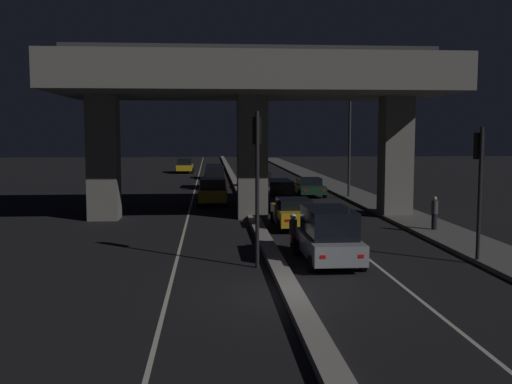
{
  "coord_description": "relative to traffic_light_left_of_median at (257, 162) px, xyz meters",
  "views": [
    {
      "loc": [
        -2.34,
        -16.99,
        4.75
      ],
      "look_at": [
        0.64,
        21.7,
        0.88
      ],
      "focal_mm": 42.0,
      "sensor_mm": 36.0,
      "label": 1
    }
  ],
  "objects": [
    {
      "name": "car_dark_red_second_oncoming",
      "position": [
        -1.23,
        30.25,
        -2.74
      ],
      "size": [
        1.95,
        4.19,
        1.89
      ],
      "rotation": [
        0.0,
        0.0,
        -1.59
      ],
      "color": "#591414",
      "rests_on": "ground_plane"
    },
    {
      "name": "median_divider",
      "position": [
        0.7,
        31.24,
        -3.61
      ],
      "size": [
        0.61,
        126.0,
        0.23
      ],
      "primitive_type": "cube",
      "color": "gray",
      "rests_on": "ground_plane"
    },
    {
      "name": "car_silver_lead",
      "position": [
        2.67,
        0.54,
        -2.7
      ],
      "size": [
        2.0,
        4.33,
        1.99
      ],
      "rotation": [
        0.0,
        0.0,
        1.58
      ],
      "color": "gray",
      "rests_on": "ground_plane"
    },
    {
      "name": "car_taxi_yellow_fourth_oncoming",
      "position": [
        -4.59,
        50.22,
        -2.86
      ],
      "size": [
        2.02,
        4.57,
        1.63
      ],
      "rotation": [
        0.0,
        0.0,
        -1.58
      ],
      "color": "gold",
      "rests_on": "ground_plane"
    },
    {
      "name": "pedestrian_on_sidewalk",
      "position": [
        8.95,
        6.57,
        -2.77
      ],
      "size": [
        0.31,
        0.31,
        1.57
      ],
      "color": "black",
      "rests_on": "sidewalk_right"
    },
    {
      "name": "lane_line_right_inner",
      "position": [
        4.31,
        31.24,
        -3.72
      ],
      "size": [
        0.12,
        126.0,
        0.0
      ],
      "primitive_type": "cube",
      "color": "beige",
      "rests_on": "ground_plane"
    },
    {
      "name": "car_taxi_yellow_fifth",
      "position": [
        2.54,
        29.57,
        -2.97
      ],
      "size": [
        2.16,
        4.56,
        1.43
      ],
      "rotation": [
        0.0,
        0.0,
        1.61
      ],
      "color": "gold",
      "rests_on": "ground_plane"
    },
    {
      "name": "motorcycle_blue_filtering_mid",
      "position": [
        1.65,
        8.1,
        -3.1
      ],
      "size": [
        0.32,
        1.68,
        1.47
      ],
      "rotation": [
        0.0,
        0.0,
        1.56
      ],
      "color": "black",
      "rests_on": "ground_plane"
    },
    {
      "name": "traffic_light_left_of_median",
      "position": [
        0.0,
        0.0,
        0.0
      ],
      "size": [
        0.3,
        0.49,
        5.49
      ],
      "color": "black",
      "rests_on": "ground_plane"
    },
    {
      "name": "car_dark_green_fourth",
      "position": [
        5.74,
        23.33,
        -3.02
      ],
      "size": [
        2.09,
        4.35,
        1.39
      ],
      "rotation": [
        0.0,
        0.0,
        1.58
      ],
      "color": "black",
      "rests_on": "ground_plane"
    },
    {
      "name": "sidewalk_right",
      "position": [
        9.23,
        24.24,
        -3.64
      ],
      "size": [
        2.65,
        126.0,
        0.17
      ],
      "primitive_type": "cube",
      "color": "#5B5956",
      "rests_on": "ground_plane"
    },
    {
      "name": "car_taxi_yellow_lead_oncoming",
      "position": [
        -1.47,
        18.62,
        -2.83
      ],
      "size": [
        2.04,
        4.04,
        1.74
      ],
      "rotation": [
        0.0,
        0.0,
        -1.58
      ],
      "color": "gold",
      "rests_on": "ground_plane"
    },
    {
      "name": "car_dark_blue_third",
      "position": [
        2.7,
        16.53,
        -2.8
      ],
      "size": [
        1.88,
        4.67,
        1.76
      ],
      "rotation": [
        0.0,
        0.0,
        1.58
      ],
      "color": "#141938",
      "rests_on": "ground_plane"
    },
    {
      "name": "car_taxi_yellow_second",
      "position": [
        2.5,
        8.57,
        -2.95
      ],
      "size": [
        1.97,
        4.43,
        1.48
      ],
      "rotation": [
        0.0,
        0.0,
        1.58
      ],
      "color": "gold",
      "rests_on": "ground_plane"
    },
    {
      "name": "street_lamp",
      "position": [
        7.93,
        21.43,
        1.22
      ],
      "size": [
        2.73,
        0.32,
        8.32
      ],
      "color": "#2D2D30",
      "rests_on": "ground_plane"
    },
    {
      "name": "traffic_light_right_of_median",
      "position": [
        8.01,
        0.01,
        -0.35
      ],
      "size": [
        0.3,
        0.49,
        4.94
      ],
      "color": "black",
      "rests_on": "ground_plane"
    },
    {
      "name": "elevated_overpass",
      "position": [
        0.7,
        12.34,
        3.48
      ],
      "size": [
        20.74,
        10.34,
        9.5
      ],
      "color": "slate",
      "rests_on": "ground_plane"
    },
    {
      "name": "lane_line_left_inner",
      "position": [
        -2.9,
        31.24,
        -3.72
      ],
      "size": [
        0.12,
        126.0,
        0.0
      ],
      "primitive_type": "cube",
      "color": "beige",
      "rests_on": "ground_plane"
    },
    {
      "name": "ground_plane",
      "position": [
        0.7,
        -3.76,
        -3.73
      ],
      "size": [
        200.0,
        200.0,
        0.0
      ],
      "primitive_type": "plane",
      "color": "black"
    },
    {
      "name": "car_dark_green_third_oncoming",
      "position": [
        -1.18,
        41.16,
        -2.95
      ],
      "size": [
        2.01,
        4.02,
        1.49
      ],
      "rotation": [
        0.0,
        0.0,
        -1.58
      ],
      "color": "black",
      "rests_on": "ground_plane"
    },
    {
      "name": "motorcycle_red_filtering_near",
      "position": [
        1.67,
        2.77,
        -3.08
      ],
      "size": [
        0.33,
        1.79,
        1.51
      ],
      "rotation": [
        0.0,
        0.0,
        1.53
      ],
      "color": "black",
      "rests_on": "ground_plane"
    }
  ]
}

